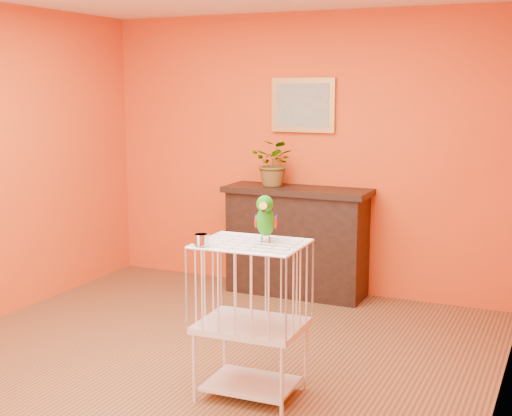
% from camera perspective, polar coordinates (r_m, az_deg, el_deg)
% --- Properties ---
extents(ground, '(4.50, 4.50, 0.00)m').
position_cam_1_polar(ground, '(5.05, -5.63, -12.75)').
color(ground, brown).
rests_on(ground, ground).
extents(room_shell, '(4.50, 4.50, 4.50)m').
position_cam_1_polar(room_shell, '(4.68, -5.95, 5.49)').
color(room_shell, '#DF4815').
rests_on(room_shell, ground).
extents(console_cabinet, '(1.35, 0.49, 1.01)m').
position_cam_1_polar(console_cabinet, '(6.63, 3.27, -2.66)').
color(console_cabinet, black).
rests_on(console_cabinet, ground).
extents(potted_plant, '(0.41, 0.45, 0.34)m').
position_cam_1_polar(potted_plant, '(6.64, 1.63, 3.24)').
color(potted_plant, '#26722D').
rests_on(potted_plant, console_cabinet).
extents(framed_picture, '(0.62, 0.04, 0.50)m').
position_cam_1_polar(framed_picture, '(6.67, 3.77, 8.21)').
color(framed_picture, '#B68F41').
rests_on(framed_picture, room_shell).
extents(birdcage, '(0.65, 0.51, 0.98)m').
position_cam_1_polar(birdcage, '(4.46, -0.40, -8.77)').
color(birdcage, silver).
rests_on(birdcage, ground).
extents(feed_cup, '(0.10, 0.10, 0.07)m').
position_cam_1_polar(feed_cup, '(4.26, -4.42, -2.54)').
color(feed_cup, silver).
rests_on(feed_cup, birdcage).
extents(parrot, '(0.15, 0.27, 0.30)m').
position_cam_1_polar(parrot, '(4.33, 0.77, -0.80)').
color(parrot, '#59544C').
rests_on(parrot, birdcage).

